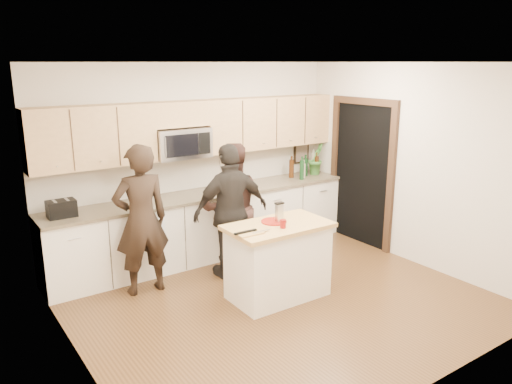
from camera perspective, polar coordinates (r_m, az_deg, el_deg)
floor at (r=5.98m, az=2.67°, el=-12.24°), size 4.50×4.50×0.00m
room_shell at (r=5.42m, az=2.89°, el=4.31°), size 4.52×4.02×2.71m
back_cabinetry at (r=7.11m, az=-5.60°, el=-3.72°), size 4.50×0.66×0.94m
upper_cabinetry at (r=6.94m, az=-6.23°, el=7.46°), size 4.50×0.33×0.75m
microwave at (r=6.78m, az=-8.59°, el=5.57°), size 0.76×0.41×0.40m
doorway at (r=7.66m, az=11.99°, el=2.70°), size 0.06×1.25×2.20m
framed_picture at (r=8.22m, az=5.19°, el=4.63°), size 0.30×0.03×0.38m
dish_towel at (r=6.45m, az=-12.22°, el=-2.82°), size 0.34×0.60×0.48m
island at (r=5.89m, az=2.52°, el=-7.81°), size 1.21×0.72×0.90m
red_plate at (r=5.80m, az=2.06°, el=-3.38°), size 0.30×0.30×0.02m
box_grater at (r=5.75m, az=2.67°, el=-2.26°), size 0.10×0.06×0.22m
drink_glass at (r=5.59m, az=3.10°, el=-3.65°), size 0.07×0.07×0.10m
cutting_board at (r=5.40m, az=-0.72°, el=-4.75°), size 0.30×0.17×0.02m
tongs at (r=5.39m, az=-1.22°, el=-4.58°), size 0.28×0.04×0.02m
knife at (r=5.43m, az=0.60°, el=-4.50°), size 0.22×0.03×0.01m
toaster at (r=6.26m, az=-21.35°, el=-1.78°), size 0.32×0.21×0.20m
bottle_cluster at (r=7.96m, az=5.66°, el=3.07°), size 0.62×0.37×0.38m
orchid at (r=8.10m, az=6.84°, el=3.80°), size 0.35×0.32×0.51m
woman_left at (r=6.01m, az=-12.99°, el=-3.14°), size 0.68×0.47×1.81m
woman_center at (r=6.56m, az=-2.87°, el=-1.76°), size 0.93×0.79×1.70m
woman_right at (r=6.33m, az=-2.86°, el=-2.22°), size 1.05×0.52×1.73m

